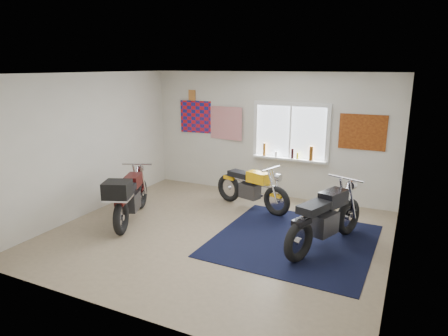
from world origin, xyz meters
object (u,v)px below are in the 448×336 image
at_px(navy_rug, 294,240).
at_px(maroon_tourer, 129,197).
at_px(yellow_triumph, 251,189).
at_px(black_chrome_bike, 325,219).

bearing_deg(navy_rug, maroon_tourer, -169.38).
height_order(yellow_triumph, maroon_tourer, maroon_tourer).
height_order(yellow_triumph, black_chrome_bike, black_chrome_bike).
bearing_deg(black_chrome_bike, navy_rug, 110.15).
height_order(navy_rug, maroon_tourer, maroon_tourer).
bearing_deg(yellow_triumph, maroon_tourer, -117.70).
bearing_deg(black_chrome_bike, yellow_triumph, 76.37).
distance_m(navy_rug, yellow_triumph, 1.74).
relative_size(yellow_triumph, maroon_tourer, 0.96).
bearing_deg(maroon_tourer, black_chrome_bike, -103.29).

